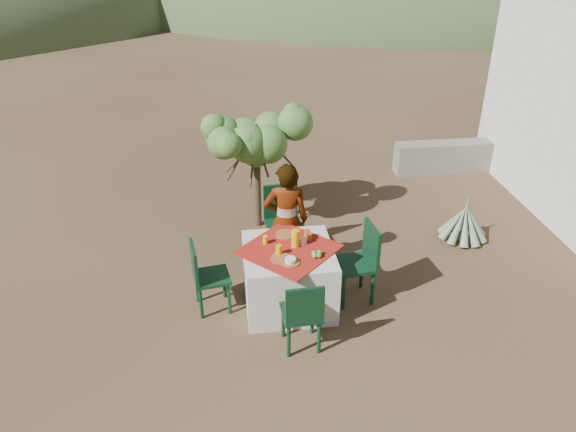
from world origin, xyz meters
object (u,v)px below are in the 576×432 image
Objects in this scene: chair_near at (303,313)px; juice_pitcher at (295,238)px; shrub_tree at (259,144)px; chair_far at (283,218)px; person at (286,221)px; agave at (464,223)px; chair_right at (361,259)px; table at (289,277)px; chair_left at (205,274)px.

juice_pitcher reaches higher than chair_near.
shrub_tree is at bearing 97.16° from juice_pitcher.
juice_pitcher is at bearing -94.78° from chair_far.
agave is (2.61, 0.53, -0.52)m from person.
chair_right is at bearing -62.60° from shrub_tree.
person is at bearing -81.05° from shrub_tree.
table is at bearing -149.41° from juice_pitcher.
shrub_tree is (-0.16, 1.99, 0.89)m from table.
chair_near is 0.54× the size of shrub_tree.
chair_left is (-1.03, -1.07, -0.07)m from chair_far.
juice_pitcher reaches higher than agave.
chair_near is at bearing -51.36° from chair_right.
agave is at bearing -16.05° from shrub_tree.
chair_right is (0.86, 0.02, 0.16)m from table.
chair_left is 0.57× the size of person.
person is (1.02, 0.63, 0.28)m from chair_left.
agave is at bearing -146.11° from chair_near.
shrub_tree is at bearing 97.46° from chair_far.
shrub_tree reaches higher than chair_far.
chair_right is at bearing -137.97° from chair_near.
shrub_tree reaches higher than chair_near.
chair_far is at bearing -76.35° from shrub_tree.
person reaches higher than juice_pitcher.
juice_pitcher reaches higher than table.
shrub_tree is (-0.21, 1.34, 0.50)m from person.
chair_left is 1.23m from person.
table is 1.34× the size of chair_right.
chair_right is 1.32× the size of agave.
person reaches higher than table.
chair_left is 0.90× the size of chair_right.
chair_right is (1.83, 0.00, 0.05)m from chair_left.
chair_left is at bearing -112.31° from shrub_tree.
person is at bearing -66.95° from chair_left.
person is (-0.01, -0.44, 0.21)m from chair_far.
agave is (1.80, 1.16, -0.29)m from chair_right.
juice_pitcher is (0.03, -1.04, 0.31)m from chair_far.
chair_right is 0.60× the size of shrub_tree.
chair_left is at bearing 34.62° from person.
chair_near is 1.31m from chair_left.
shrub_tree is 1.99m from juice_pitcher.
chair_far is 1.14× the size of chair_left.
chair_far is at bearing -52.37° from chair_left.
chair_near is 2.92m from shrub_tree.
table is 1.11m from chair_far.
table is at bearing -85.41° from shrub_tree.
chair_right reaches higher than chair_left.
table is at bearing -95.66° from chair_right.
table is 1.49× the size of chair_near.
chair_near reaches higher than table.
chair_near is 3.30m from agave.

